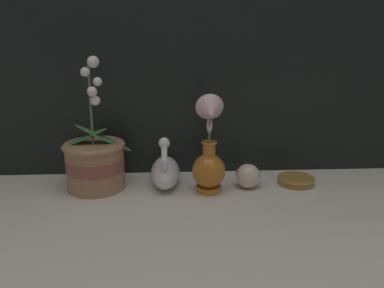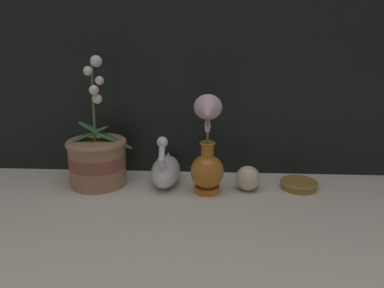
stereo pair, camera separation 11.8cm
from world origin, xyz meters
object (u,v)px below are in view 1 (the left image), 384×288
object	(u,v)px
orchid_potted_plant	(95,161)
amber_dish	(296,180)
blue_vase	(209,157)
swan_figurine	(165,171)
glass_sphere	(248,176)

from	to	relation	value
orchid_potted_plant	amber_dish	world-z (taller)	orchid_potted_plant
blue_vase	orchid_potted_plant	bearing A→B (deg)	171.58
swan_figurine	glass_sphere	distance (m)	0.27
blue_vase	amber_dish	world-z (taller)	blue_vase
glass_sphere	amber_dish	size ratio (longest dim) A/B	0.66
swan_figurine	glass_sphere	xyz separation A→B (m)	(0.26, -0.03, -0.01)
blue_vase	glass_sphere	xyz separation A→B (m)	(0.13, 0.03, -0.07)
blue_vase	amber_dish	xyz separation A→B (m)	(0.29, 0.05, -0.10)
orchid_potted_plant	glass_sphere	size ratio (longest dim) A/B	5.25
glass_sphere	swan_figurine	bearing A→B (deg)	172.63
orchid_potted_plant	blue_vase	world-z (taller)	orchid_potted_plant
blue_vase	glass_sphere	size ratio (longest dim) A/B	3.92
blue_vase	swan_figurine	bearing A→B (deg)	155.24
glass_sphere	amber_dish	bearing A→B (deg)	7.37
glass_sphere	amber_dish	xyz separation A→B (m)	(0.16, 0.02, -0.02)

